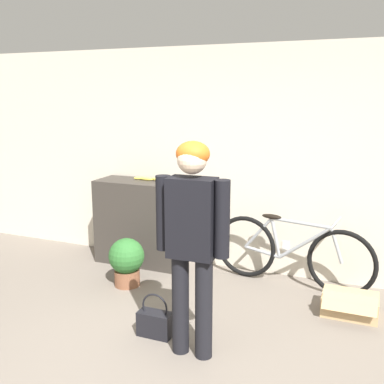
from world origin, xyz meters
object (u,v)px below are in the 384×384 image
at_px(banana, 147,179).
at_px(handbag, 155,322).
at_px(bicycle, 291,253).
at_px(cardboard_box, 350,304).
at_px(potted_plant, 127,260).
at_px(person, 192,231).

xyz_separation_m(banana, handbag, (0.90, -1.59, -0.93)).
distance_m(bicycle, cardboard_box, 0.84).
bearing_deg(banana, bicycle, -2.87).
bearing_deg(potted_plant, handbag, -47.52).
xyz_separation_m(cardboard_box, potted_plant, (-2.30, -0.21, 0.19)).
xyz_separation_m(bicycle, cardboard_box, (0.65, -0.46, -0.28)).
distance_m(person, bicycle, 1.83).
distance_m(banana, potted_plant, 1.08).
relative_size(bicycle, handbag, 4.54).
xyz_separation_m(person, handbag, (-0.40, 0.13, -0.91)).
bearing_deg(handbag, bicycle, 59.41).
xyz_separation_m(bicycle, potted_plant, (-1.65, -0.67, -0.09)).
distance_m(person, banana, 2.16).
bearing_deg(person, cardboard_box, 43.91).
bearing_deg(cardboard_box, bicycle, 144.82).
distance_m(bicycle, banana, 1.92).
xyz_separation_m(person, bicycle, (0.49, 1.63, -0.66)).
distance_m(person, cardboard_box, 1.88).
distance_m(handbag, cardboard_box, 1.86).
bearing_deg(person, handbag, 159.96).
height_order(person, bicycle, person).
bearing_deg(cardboard_box, potted_plant, -174.74).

